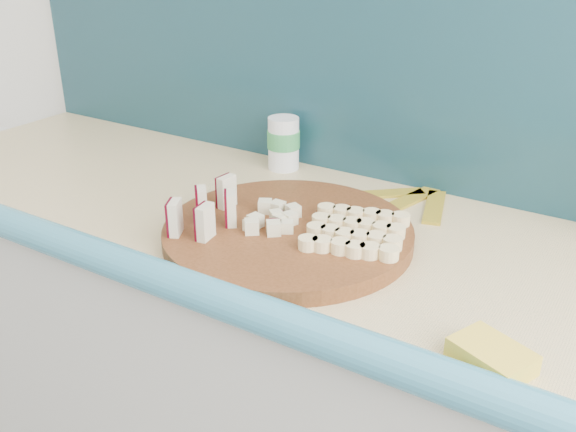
# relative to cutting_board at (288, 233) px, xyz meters

# --- Properties ---
(kitchen_counter) EXTENTS (2.20, 0.63, 0.91)m
(kitchen_counter) POSITION_rel_cutting_board_xyz_m (0.10, 0.08, -0.47)
(kitchen_counter) COLOR beige
(kitchen_counter) RESTS_ON ground
(backsplash) EXTENTS (2.20, 0.02, 0.50)m
(backsplash) POSITION_rel_cutting_board_xyz_m (0.10, 0.37, 0.24)
(backsplash) COLOR teal
(backsplash) RESTS_ON kitchen_counter
(cutting_board) EXTENTS (0.54, 0.54, 0.03)m
(cutting_board) POSITION_rel_cutting_board_xyz_m (0.00, 0.00, 0.00)
(cutting_board) COLOR #49260F
(cutting_board) RESTS_ON kitchen_counter
(apple_wedges) EXTENTS (0.09, 0.18, 0.06)m
(apple_wedges) POSITION_rel_cutting_board_xyz_m (-0.13, -0.07, 0.04)
(apple_wedges) COLOR beige
(apple_wedges) RESTS_ON cutting_board
(apple_chunks) EXTENTS (0.07, 0.07, 0.02)m
(apple_chunks) POSITION_rel_cutting_board_xyz_m (-0.03, -0.01, 0.02)
(apple_chunks) COLOR beige
(apple_chunks) RESTS_ON cutting_board
(banana_slices) EXTENTS (0.19, 0.19, 0.02)m
(banana_slices) POSITION_rel_cutting_board_xyz_m (0.12, 0.03, 0.02)
(banana_slices) COLOR #FCDF9A
(banana_slices) RESTS_ON cutting_board
(canister) EXTENTS (0.07, 0.07, 0.12)m
(canister) POSITION_rel_cutting_board_xyz_m (-0.20, 0.30, 0.05)
(canister) COLOR white
(canister) RESTS_ON kitchen_counter
(sponge) EXTENTS (0.12, 0.10, 0.03)m
(sponge) POSITION_rel_cutting_board_xyz_m (0.41, -0.16, 0.00)
(sponge) COLOR yellow
(sponge) RESTS_ON kitchen_counter
(banana_peel) EXTENTS (0.22, 0.19, 0.01)m
(banana_peel) POSITION_rel_cutting_board_xyz_m (0.12, 0.28, -0.01)
(banana_peel) COLOR gold
(banana_peel) RESTS_ON kitchen_counter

